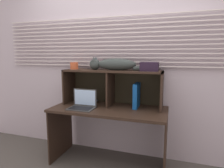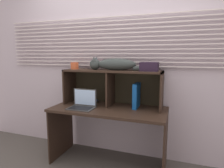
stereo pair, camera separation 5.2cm
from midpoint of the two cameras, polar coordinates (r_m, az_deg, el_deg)
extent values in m
cube|color=#BBADB8|center=(2.58, 2.15, 6.47)|extent=(4.40, 0.04, 2.50)
cube|color=silver|center=(2.53, 1.81, 5.47)|extent=(3.32, 0.02, 0.01)
cube|color=silver|center=(2.53, 1.82, 6.64)|extent=(3.32, 0.02, 0.01)
cube|color=silver|center=(2.53, 1.82, 7.81)|extent=(3.32, 0.02, 0.01)
cube|color=silver|center=(2.53, 1.83, 8.99)|extent=(3.32, 0.02, 0.01)
cube|color=silver|center=(2.53, 1.83, 10.16)|extent=(3.32, 0.02, 0.01)
cube|color=silver|center=(2.53, 1.84, 11.33)|extent=(3.32, 0.02, 0.01)
cube|color=silver|center=(2.53, 1.84, 12.50)|extent=(3.32, 0.02, 0.01)
cube|color=silver|center=(2.54, 1.85, 13.67)|extent=(3.32, 0.02, 0.01)
cube|color=silver|center=(2.54, 1.85, 14.83)|extent=(3.32, 0.02, 0.01)
cube|color=silver|center=(2.55, 1.86, 15.99)|extent=(3.32, 0.02, 0.01)
cube|color=silver|center=(2.56, 1.87, 17.14)|extent=(3.32, 0.02, 0.01)
cube|color=silver|center=(2.57, 1.87, 18.29)|extent=(3.32, 0.02, 0.01)
cube|color=silver|center=(2.58, 1.88, 19.42)|extent=(3.32, 0.02, 0.01)
cube|color=black|center=(2.33, -0.46, -7.51)|extent=(1.38, 0.62, 0.03)
cube|color=black|center=(2.74, -14.31, -13.16)|extent=(0.02, 0.56, 0.68)
cube|color=black|center=(2.34, 16.19, -17.17)|extent=(0.02, 0.56, 0.68)
cube|color=black|center=(2.38, 0.62, 3.89)|extent=(1.24, 0.33, 0.02)
cube|color=black|center=(2.66, -11.89, -0.43)|extent=(0.02, 0.33, 0.45)
cube|color=black|center=(2.29, 15.20, -1.97)|extent=(0.02, 0.33, 0.45)
cube|color=black|center=(2.41, 0.18, -1.41)|extent=(0.02, 0.31, 0.43)
cube|color=#2D2619|center=(2.56, 1.76, -0.61)|extent=(1.24, 0.01, 0.45)
ellipsoid|color=#333A38|center=(2.36, 1.96, 5.87)|extent=(0.49, 0.15, 0.14)
sphere|color=#333A38|center=(2.46, -4.45, 5.86)|extent=(0.14, 0.14, 0.14)
cone|color=#323736|center=(2.42, -4.79, 7.43)|extent=(0.06, 0.06, 0.06)
cone|color=#30383C|center=(2.49, -4.15, 7.47)|extent=(0.06, 0.06, 0.06)
cylinder|color=#333A38|center=(2.28, 9.73, 4.54)|extent=(0.22, 0.05, 0.05)
cube|color=#373737|center=(2.33, -8.58, -7.13)|extent=(0.31, 0.22, 0.01)
cube|color=#373737|center=(2.40, -7.42, -3.93)|extent=(0.31, 0.01, 0.21)
cube|color=#ADD1F9|center=(2.39, -7.47, -3.95)|extent=(0.28, 0.00, 0.19)
cube|color=black|center=(2.32, -8.72, -7.04)|extent=(0.26, 0.16, 0.00)
cube|color=#104893|center=(2.34, 7.90, -3.42)|extent=(0.05, 0.24, 0.30)
cube|color=#4A6B47|center=(2.57, -6.15, -5.52)|extent=(0.15, 0.20, 0.02)
cube|color=#414B73|center=(2.57, -5.96, -5.23)|extent=(0.15, 0.20, 0.01)
cube|color=#2F4D7F|center=(2.55, -6.28, -4.99)|extent=(0.15, 0.20, 0.01)
cylinder|color=#C55530|center=(2.59, -10.48, 5.36)|extent=(0.10, 0.10, 0.09)
cube|color=black|center=(2.27, 11.68, 5.08)|extent=(0.20, 0.17, 0.10)
camera|label=1|loc=(0.03, -89.38, 0.09)|focal=30.78mm
camera|label=2|loc=(0.03, 90.62, -0.09)|focal=30.78mm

